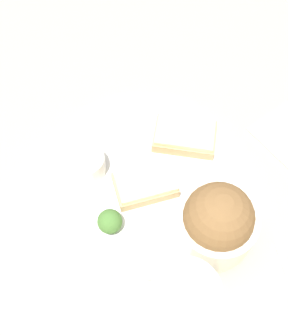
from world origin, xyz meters
TOP-DOWN VIEW (x-y plane):
  - ground_plane at (0.00, 0.00)m, footprint 4.00×4.00m
  - dinner_plate at (0.00, 0.00)m, footprint 0.32×0.32m
  - salad_bowl at (-0.09, 0.10)m, footprint 0.11×0.11m
  - sauce_ramekin at (0.09, -0.01)m, footprint 0.06×0.06m
  - cheese_toast_near at (-0.07, -0.06)m, footprint 0.11×0.08m
  - cheese_toast_far at (0.00, 0.02)m, footprint 0.10×0.07m
  - wine_glass at (-0.02, 0.21)m, footprint 0.07×0.07m
  - garnish at (0.05, 0.08)m, footprint 0.03×0.03m

SIDE VIEW (x-z plane):
  - ground_plane at x=0.00m, z-range 0.00..0.00m
  - dinner_plate at x=0.00m, z-range 0.00..0.01m
  - cheese_toast_near at x=-0.07m, z-range 0.01..0.04m
  - cheese_toast_far at x=0.00m, z-range 0.01..0.04m
  - garnish at x=0.05m, z-range 0.01..0.05m
  - sauce_ramekin at x=0.09m, z-range 0.02..0.05m
  - salad_bowl at x=-0.09m, z-range 0.01..0.11m
  - wine_glass at x=-0.02m, z-range 0.04..0.20m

